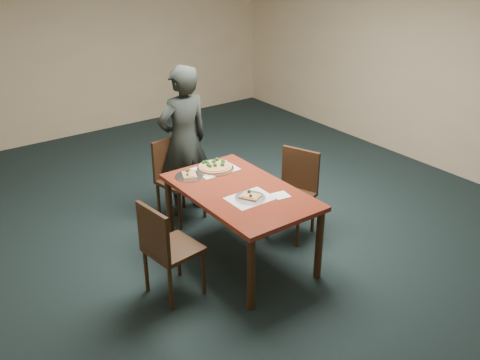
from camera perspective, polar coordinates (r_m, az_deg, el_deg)
ground at (r=5.85m, az=1.73°, el=-5.21°), size 8.00×8.00×0.00m
room_shell at (r=5.19m, az=1.98°, el=11.59°), size 8.00×8.00×8.00m
dining_table at (r=5.04m, az=0.00°, el=-1.97°), size 0.90×1.50×0.75m
chair_far at (r=5.92m, az=-6.89°, el=0.62°), size 0.49×0.49×0.91m
chair_left at (r=4.63m, az=-7.94°, el=-6.96°), size 0.47×0.47×0.91m
chair_right at (r=5.60m, az=5.86°, el=-0.84°), size 0.54×0.54×0.91m
diner at (r=5.91m, az=-6.04°, el=4.12°), size 0.63×0.42×1.70m
placemat_main at (r=5.43m, az=-2.64°, el=1.19°), size 0.42×0.32×0.00m
placemat_near at (r=4.84m, az=1.09°, el=-1.96°), size 0.40×0.30×0.00m
pizza_pan at (r=5.43m, az=-2.65°, el=1.43°), size 0.38×0.38×0.07m
slice_plate_near at (r=4.84m, az=1.09°, el=-1.82°), size 0.28×0.28×0.06m
slice_plate_far at (r=5.28m, az=-5.42°, el=0.49°), size 0.28×0.28×0.06m
napkin at (r=4.90m, az=4.40°, el=-1.65°), size 0.16×0.16×0.01m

